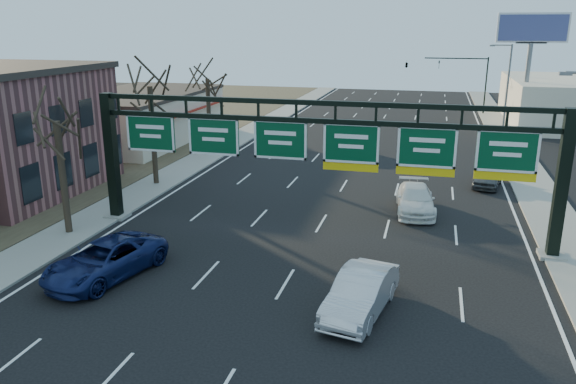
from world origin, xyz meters
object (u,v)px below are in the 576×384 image
(sign_gantry, at_px, (318,151))
(car_white_wagon, at_px, (415,199))
(car_blue_suv, at_px, (105,260))
(car_silver_sedan, at_px, (361,293))

(sign_gantry, distance_m, car_white_wagon, 8.24)
(car_blue_suv, xyz_separation_m, car_silver_sedan, (11.35, -0.39, 0.01))
(car_silver_sedan, xyz_separation_m, car_white_wagon, (1.56, 13.11, -0.06))
(sign_gantry, bearing_deg, car_white_wagon, 48.00)
(sign_gantry, relative_size, car_blue_suv, 4.17)
(sign_gantry, xyz_separation_m, car_blue_suv, (-8.05, -7.31, -3.81))
(car_blue_suv, bearing_deg, sign_gantry, 56.28)
(car_silver_sedan, bearing_deg, car_blue_suv, -171.22)
(car_silver_sedan, relative_size, car_white_wagon, 0.95)
(car_blue_suv, xyz_separation_m, car_white_wagon, (12.91, 12.72, -0.05))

